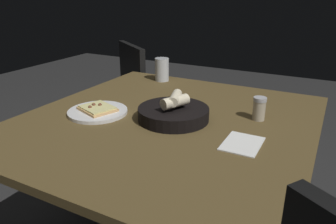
{
  "coord_description": "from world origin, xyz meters",
  "views": [
    {
      "loc": [
        1.06,
        0.56,
        1.24
      ],
      "look_at": [
        -0.06,
        -0.03,
        0.76
      ],
      "focal_mm": 34.57,
      "sensor_mm": 36.0,
      "label": 1
    }
  ],
  "objects_px": {
    "dining_table": "(167,131)",
    "beer_glass": "(162,71)",
    "pizza_plate": "(98,111)",
    "chair_near": "(117,102)",
    "bread_basket": "(173,113)",
    "pepper_shaker": "(259,110)"
  },
  "relations": [
    {
      "from": "dining_table",
      "to": "beer_glass",
      "type": "relative_size",
      "value": 9.3
    },
    {
      "from": "pizza_plate",
      "to": "beer_glass",
      "type": "height_order",
      "value": "beer_glass"
    },
    {
      "from": "beer_glass",
      "to": "chair_near",
      "type": "relative_size",
      "value": 0.14
    },
    {
      "from": "bread_basket",
      "to": "chair_near",
      "type": "bearing_deg",
      "value": -130.39
    },
    {
      "from": "chair_near",
      "to": "dining_table",
      "type": "bearing_deg",
      "value": 48.62
    },
    {
      "from": "chair_near",
      "to": "beer_glass",
      "type": "bearing_deg",
      "value": 70.13
    },
    {
      "from": "pizza_plate",
      "to": "beer_glass",
      "type": "distance_m",
      "value": 0.58
    },
    {
      "from": "beer_glass",
      "to": "pizza_plate",
      "type": "bearing_deg",
      "value": 1.1
    },
    {
      "from": "bread_basket",
      "to": "dining_table",
      "type": "bearing_deg",
      "value": -94.99
    },
    {
      "from": "beer_glass",
      "to": "chair_near",
      "type": "xyz_separation_m",
      "value": [
        -0.16,
        -0.44,
        -0.31
      ]
    },
    {
      "from": "beer_glass",
      "to": "chair_near",
      "type": "bearing_deg",
      "value": -109.87
    },
    {
      "from": "pizza_plate",
      "to": "pepper_shaker",
      "type": "relative_size",
      "value": 2.66
    },
    {
      "from": "bread_basket",
      "to": "pepper_shaker",
      "type": "relative_size",
      "value": 3.03
    },
    {
      "from": "dining_table",
      "to": "bread_basket",
      "type": "xyz_separation_m",
      "value": [
        0.0,
        0.03,
        0.09
      ]
    },
    {
      "from": "dining_table",
      "to": "bread_basket",
      "type": "relative_size",
      "value": 4.21
    },
    {
      "from": "pepper_shaker",
      "to": "chair_near",
      "type": "height_order",
      "value": "chair_near"
    },
    {
      "from": "dining_table",
      "to": "beer_glass",
      "type": "xyz_separation_m",
      "value": [
        -0.49,
        -0.29,
        0.11
      ]
    },
    {
      "from": "beer_glass",
      "to": "dining_table",
      "type": "bearing_deg",
      "value": 30.91
    },
    {
      "from": "beer_glass",
      "to": "pepper_shaker",
      "type": "distance_m",
      "value": 0.7
    },
    {
      "from": "bread_basket",
      "to": "pizza_plate",
      "type": "bearing_deg",
      "value": -74.95
    },
    {
      "from": "bread_basket",
      "to": "pepper_shaker",
      "type": "bearing_deg",
      "value": 118.48
    },
    {
      "from": "dining_table",
      "to": "pizza_plate",
      "type": "relative_size",
      "value": 4.79
    }
  ]
}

